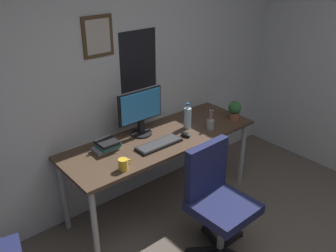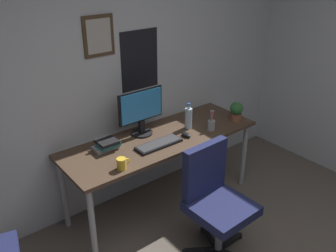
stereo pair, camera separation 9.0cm
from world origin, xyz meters
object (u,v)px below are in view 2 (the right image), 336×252
at_px(office_chair, 214,197).
at_px(book_stack_left, 107,144).
at_px(water_bottle, 188,118).
at_px(keyboard, 159,144).
at_px(monitor, 141,110).
at_px(computer_mouse, 186,135).
at_px(potted_plant, 236,111).
at_px(pen_cup, 211,125).
at_px(coffee_mug_near, 122,164).

xyz_separation_m(office_chair, book_stack_left, (-0.46, 0.86, 0.26)).
bearing_deg(water_bottle, keyboard, -166.36).
bearing_deg(monitor, computer_mouse, -46.47).
xyz_separation_m(potted_plant, pen_cup, (-0.34, -0.00, -0.05)).
height_order(monitor, computer_mouse, monitor).
bearing_deg(potted_plant, coffee_mug_near, -177.20).
distance_m(potted_plant, pen_cup, 0.35).
xyz_separation_m(water_bottle, coffee_mug_near, (-0.89, -0.23, -0.06)).
xyz_separation_m(keyboard, water_bottle, (0.44, 0.11, 0.09)).
distance_m(office_chair, pen_cup, 0.82).
distance_m(monitor, keyboard, 0.36).
distance_m(monitor, computer_mouse, 0.47).
height_order(office_chair, water_bottle, water_bottle).
bearing_deg(computer_mouse, book_stack_left, 160.63).
height_order(keyboard, pen_cup, pen_cup).
distance_m(office_chair, potted_plant, 1.08).
distance_m(office_chair, monitor, 1.03).
xyz_separation_m(potted_plant, book_stack_left, (-1.31, 0.28, -0.06)).
height_order(office_chair, potted_plant, office_chair).
bearing_deg(keyboard, book_stack_left, 150.34).
height_order(computer_mouse, coffee_mug_near, coffee_mug_near).
xyz_separation_m(monitor, potted_plant, (0.91, -0.34, -0.13)).
xyz_separation_m(computer_mouse, coffee_mug_near, (-0.76, -0.11, 0.03)).
relative_size(keyboard, computer_mouse, 3.91).
bearing_deg(office_chair, book_stack_left, 118.11).
bearing_deg(computer_mouse, water_bottle, 42.92).
height_order(water_bottle, pen_cup, water_bottle).
relative_size(water_bottle, pen_cup, 1.26).
relative_size(monitor, keyboard, 1.07).
relative_size(coffee_mug_near, book_stack_left, 0.53).
bearing_deg(office_chair, pen_cup, 48.41).
bearing_deg(book_stack_left, potted_plant, -12.14).
bearing_deg(keyboard, pen_cup, -5.95).
height_order(keyboard, water_bottle, water_bottle).
bearing_deg(monitor, potted_plant, -20.61).
height_order(water_bottle, book_stack_left, water_bottle).
bearing_deg(office_chair, monitor, 93.48).
height_order(monitor, pen_cup, monitor).
relative_size(computer_mouse, book_stack_left, 0.51).
bearing_deg(potted_plant, pen_cup, -179.98).
distance_m(water_bottle, pen_cup, 0.23).
distance_m(office_chair, keyboard, 0.68).
distance_m(coffee_mug_near, potted_plant, 1.38).
xyz_separation_m(computer_mouse, book_stack_left, (-0.69, 0.24, 0.03)).
distance_m(computer_mouse, pen_cup, 0.29).
bearing_deg(water_bottle, office_chair, -116.30).
height_order(monitor, book_stack_left, monitor).
height_order(pen_cup, book_stack_left, pen_cup).
xyz_separation_m(keyboard, pen_cup, (0.58, -0.06, 0.04)).
bearing_deg(monitor, keyboard, -92.56).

